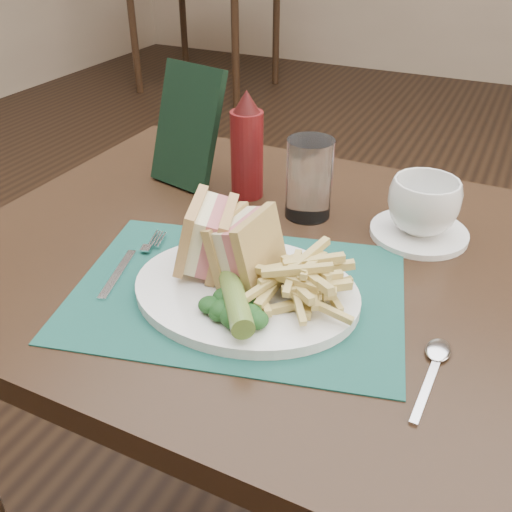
{
  "coord_description": "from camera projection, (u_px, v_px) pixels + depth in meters",
  "views": [
    {
      "loc": [
        0.32,
        -1.16,
        1.2
      ],
      "look_at": [
        0.04,
        -0.59,
        0.8
      ],
      "focal_mm": 40.0,
      "sensor_mm": 36.0,
      "label": 1
    }
  ],
  "objects": [
    {
      "name": "floor",
      "position": [
        333.0,
        386.0,
        1.64
      ],
      "size": [
        7.0,
        7.0,
        0.0
      ],
      "primitive_type": "plane",
      "color": "black",
      "rests_on": "ground"
    },
    {
      "name": "wall_back",
      "position": [
        487.0,
        82.0,
        4.3
      ],
      "size": [
        6.0,
        0.0,
        6.0
      ],
      "primitive_type": "plane",
      "rotation": [
        1.57,
        0.0,
        0.0
      ],
      "color": "tan",
      "rests_on": "ground"
    },
    {
      "name": "table_main",
      "position": [
        259.0,
        418.0,
        1.06
      ],
      "size": [
        0.9,
        0.75,
        0.75
      ],
      "primitive_type": null,
      "color": "black",
      "rests_on": "ground"
    },
    {
      "name": "table_bg_left",
      "position": [
        207.0,
        34.0,
        3.98
      ],
      "size": [
        0.9,
        0.75,
        0.75
      ],
      "primitive_type": null,
      "color": "black",
      "rests_on": "ground"
    },
    {
      "name": "placemat",
      "position": [
        238.0,
        291.0,
        0.76
      ],
      "size": [
        0.5,
        0.41,
        0.0
      ],
      "primitive_type": "cube",
      "rotation": [
        0.0,
        0.0,
        0.24
      ],
      "color": "#174A41",
      "rests_on": "table_main"
    },
    {
      "name": "plate",
      "position": [
        246.0,
        291.0,
        0.75
      ],
      "size": [
        0.32,
        0.27,
        0.01
      ],
      "primitive_type": null,
      "rotation": [
        0.0,
        0.0,
        0.09
      ],
      "color": "white",
      "rests_on": "placemat"
    },
    {
      "name": "sandwich_half_a",
      "position": [
        191.0,
        234.0,
        0.76
      ],
      "size": [
        0.11,
        0.12,
        0.1
      ],
      "primitive_type": null,
      "rotation": [
        0.0,
        0.24,
        0.34
      ],
      "color": "tan",
      "rests_on": "plate"
    },
    {
      "name": "sandwich_half_b",
      "position": [
        232.0,
        242.0,
        0.74
      ],
      "size": [
        0.08,
        0.1,
        0.1
      ],
      "primitive_type": null,
      "rotation": [
        0.0,
        -0.24,
        -0.07
      ],
      "color": "tan",
      "rests_on": "plate"
    },
    {
      "name": "kale_garnish",
      "position": [
        233.0,
        306.0,
        0.69
      ],
      "size": [
        0.11,
        0.08,
        0.03
      ],
      "primitive_type": null,
      "color": "#133515",
      "rests_on": "plate"
    },
    {
      "name": "pickle_spear",
      "position": [
        235.0,
        300.0,
        0.68
      ],
      "size": [
        0.09,
        0.11,
        0.03
      ],
      "primitive_type": "cylinder",
      "rotation": [
        1.54,
        0.0,
        0.63
      ],
      "color": "#52722B",
      "rests_on": "plate"
    },
    {
      "name": "fries_pile",
      "position": [
        301.0,
        278.0,
        0.7
      ],
      "size": [
        0.18,
        0.2,
        0.06
      ],
      "primitive_type": null,
      "color": "tan",
      "rests_on": "plate"
    },
    {
      "name": "fork",
      "position": [
        131.0,
        261.0,
        0.81
      ],
      "size": [
        0.08,
        0.17,
        0.01
      ],
      "primitive_type": null,
      "rotation": [
        0.0,
        0.0,
        0.29
      ],
      "color": "silver",
      "rests_on": "placemat"
    },
    {
      "name": "spoon",
      "position": [
        430.0,
        374.0,
        0.62
      ],
      "size": [
        0.04,
        0.15,
        0.01
      ],
      "primitive_type": null,
      "rotation": [
        0.0,
        0.0,
        -0.03
      ],
      "color": "silver",
      "rests_on": "table_main"
    },
    {
      "name": "saucer",
      "position": [
        419.0,
        233.0,
        0.88
      ],
      "size": [
        0.16,
        0.16,
        0.01
      ],
      "primitive_type": "cylinder",
      "rotation": [
        0.0,
        0.0,
        0.09
      ],
      "color": "white",
      "rests_on": "table_main"
    },
    {
      "name": "coffee_cup",
      "position": [
        423.0,
        206.0,
        0.86
      ],
      "size": [
        0.15,
        0.15,
        0.08
      ],
      "primitive_type": "imported",
      "rotation": [
        0.0,
        0.0,
        0.57
      ],
      "color": "white",
      "rests_on": "saucer"
    },
    {
      "name": "drinking_glass",
      "position": [
        309.0,
        179.0,
        0.91
      ],
      "size": [
        0.09,
        0.09,
        0.13
      ],
      "primitive_type": "cylinder",
      "rotation": [
        0.0,
        0.0,
        0.17
      ],
      "color": "white",
      "rests_on": "table_main"
    },
    {
      "name": "ketchup_bottle",
      "position": [
        247.0,
        145.0,
        0.96
      ],
      "size": [
        0.06,
        0.06,
        0.19
      ],
      "primitive_type": null,
      "rotation": [
        0.0,
        0.0,
        0.19
      ],
      "color": "#560E10",
      "rests_on": "table_main"
    },
    {
      "name": "check_presenter",
      "position": [
        187.0,
        127.0,
        1.0
      ],
      "size": [
        0.14,
        0.11,
        0.21
      ],
      "primitive_type": "cube",
      "rotation": [
        -0.31,
        0.0,
        -0.22
      ],
      "color": "black",
      "rests_on": "table_main"
    }
  ]
}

